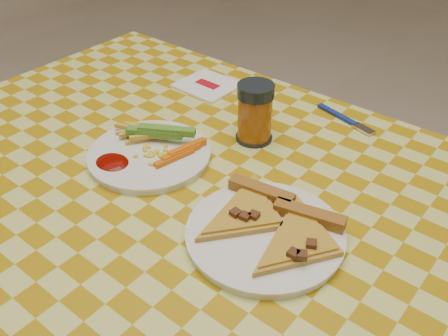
{
  "coord_description": "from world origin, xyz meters",
  "views": [
    {
      "loc": [
        0.43,
        -0.48,
        1.28
      ],
      "look_at": [
        -0.0,
        0.06,
        0.78
      ],
      "focal_mm": 40.0,
      "sensor_mm": 36.0,
      "label": 1
    }
  ],
  "objects_px": {
    "table": "(202,228)",
    "plate_left": "(150,156)",
    "drink_glass": "(255,113)",
    "plate_right": "(265,235)"
  },
  "relations": [
    {
      "from": "table",
      "to": "plate_left",
      "type": "distance_m",
      "value": 0.16
    },
    {
      "from": "table",
      "to": "plate_right",
      "type": "bearing_deg",
      "value": -6.61
    },
    {
      "from": "plate_left",
      "to": "drink_glass",
      "type": "relative_size",
      "value": 1.91
    },
    {
      "from": "drink_glass",
      "to": "plate_right",
      "type": "bearing_deg",
      "value": -50.46
    },
    {
      "from": "plate_right",
      "to": "drink_glass",
      "type": "xyz_separation_m",
      "value": [
        -0.18,
        0.21,
        0.05
      ]
    },
    {
      "from": "plate_left",
      "to": "table",
      "type": "bearing_deg",
      "value": -8.75
    },
    {
      "from": "table",
      "to": "plate_right",
      "type": "height_order",
      "value": "plate_right"
    },
    {
      "from": "table",
      "to": "plate_left",
      "type": "height_order",
      "value": "plate_left"
    },
    {
      "from": "plate_left",
      "to": "drink_glass",
      "type": "height_order",
      "value": "drink_glass"
    },
    {
      "from": "plate_right",
      "to": "table",
      "type": "bearing_deg",
      "value": 173.39
    }
  ]
}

